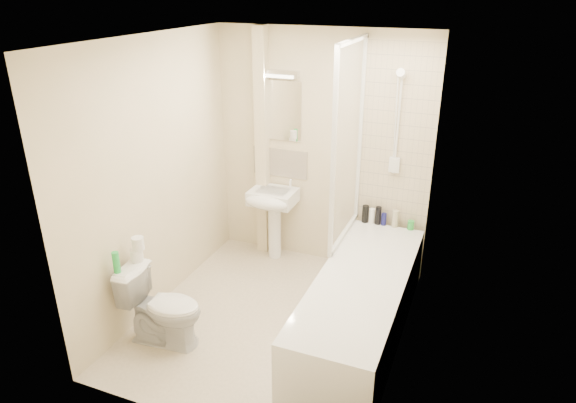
% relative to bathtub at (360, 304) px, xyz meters
% --- Properties ---
extents(floor, '(2.50, 2.50, 0.00)m').
position_rel_bathtub_xyz_m(floor, '(-0.75, -0.12, -0.29)').
color(floor, beige).
rests_on(floor, ground).
extents(wall_back, '(2.20, 0.02, 2.40)m').
position_rel_bathtub_xyz_m(wall_back, '(-0.75, 1.13, 0.91)').
color(wall_back, beige).
rests_on(wall_back, ground).
extents(wall_left, '(0.02, 2.50, 2.40)m').
position_rel_bathtub_xyz_m(wall_left, '(-1.85, -0.12, 0.91)').
color(wall_left, beige).
rests_on(wall_left, ground).
extents(wall_right, '(0.02, 2.50, 2.40)m').
position_rel_bathtub_xyz_m(wall_right, '(0.35, -0.12, 0.91)').
color(wall_right, beige).
rests_on(wall_right, ground).
extents(ceiling, '(2.20, 2.50, 0.02)m').
position_rel_bathtub_xyz_m(ceiling, '(-0.75, -0.12, 2.11)').
color(ceiling, white).
rests_on(ceiling, wall_back).
extents(tile_back, '(0.70, 0.01, 1.75)m').
position_rel_bathtub_xyz_m(tile_back, '(0.00, 1.12, 1.14)').
color(tile_back, beige).
rests_on(tile_back, wall_back).
extents(tile_right, '(0.01, 2.10, 1.75)m').
position_rel_bathtub_xyz_m(tile_right, '(0.34, 0.00, 1.14)').
color(tile_right, beige).
rests_on(tile_right, wall_right).
extents(pipe_boxing, '(0.12, 0.12, 2.40)m').
position_rel_bathtub_xyz_m(pipe_boxing, '(-1.37, 1.07, 0.91)').
color(pipe_boxing, beige).
rests_on(pipe_boxing, ground).
extents(splashback, '(0.60, 0.02, 0.30)m').
position_rel_bathtub_xyz_m(splashback, '(-1.19, 1.12, 0.74)').
color(splashback, beige).
rests_on(splashback, wall_back).
extents(mirror, '(0.46, 0.01, 0.60)m').
position_rel_bathtub_xyz_m(mirror, '(-1.19, 1.12, 1.29)').
color(mirror, white).
rests_on(mirror, wall_back).
extents(strip_light, '(0.42, 0.07, 0.07)m').
position_rel_bathtub_xyz_m(strip_light, '(-1.19, 1.10, 1.66)').
color(strip_light, silver).
rests_on(strip_light, wall_back).
extents(bathtub, '(0.70, 2.10, 0.55)m').
position_rel_bathtub_xyz_m(bathtub, '(0.00, 0.00, 0.00)').
color(bathtub, white).
rests_on(bathtub, ground).
extents(shower_screen, '(0.04, 0.92, 1.80)m').
position_rel_bathtub_xyz_m(shower_screen, '(-0.35, 0.68, 1.16)').
color(shower_screen, white).
rests_on(shower_screen, bathtub).
extents(shower_fixture, '(0.10, 0.16, 0.99)m').
position_rel_bathtub_xyz_m(shower_fixture, '(-0.00, 1.08, 1.26)').
color(shower_fixture, white).
rests_on(shower_fixture, wall_back).
extents(pedestal_sink, '(0.47, 0.45, 0.90)m').
position_rel_bathtub_xyz_m(pedestal_sink, '(-1.19, 0.90, 0.34)').
color(pedestal_sink, white).
rests_on(pedestal_sink, ground).
extents(bottle_black_a, '(0.07, 0.07, 0.18)m').
position_rel_bathtub_xyz_m(bottle_black_a, '(-0.24, 1.04, 0.35)').
color(bottle_black_a, black).
rests_on(bottle_black_a, bathtub).
extents(bottle_white_a, '(0.06, 0.06, 0.15)m').
position_rel_bathtub_xyz_m(bottle_white_a, '(-0.17, 1.04, 0.34)').
color(bottle_white_a, white).
rests_on(bottle_white_a, bathtub).
extents(bottle_black_b, '(0.06, 0.06, 0.18)m').
position_rel_bathtub_xyz_m(bottle_black_b, '(-0.11, 1.04, 0.35)').
color(bottle_black_b, black).
rests_on(bottle_black_b, bathtub).
extents(bottle_blue, '(0.05, 0.05, 0.12)m').
position_rel_bathtub_xyz_m(bottle_blue, '(-0.05, 1.04, 0.32)').
color(bottle_blue, navy).
rests_on(bottle_blue, bathtub).
extents(bottle_cream, '(0.06, 0.06, 0.17)m').
position_rel_bathtub_xyz_m(bottle_cream, '(0.06, 1.04, 0.35)').
color(bottle_cream, beige).
rests_on(bottle_cream, bathtub).
extents(bottle_green, '(0.06, 0.06, 0.09)m').
position_rel_bathtub_xyz_m(bottle_green, '(0.22, 1.04, 0.31)').
color(bottle_green, green).
rests_on(bottle_green, bathtub).
extents(toilet, '(0.49, 0.72, 0.67)m').
position_rel_bathtub_xyz_m(toilet, '(-1.47, -0.70, 0.04)').
color(toilet, white).
rests_on(toilet, ground).
extents(toilet_roll_lower, '(0.10, 0.10, 0.11)m').
position_rel_bathtub_xyz_m(toilet_roll_lower, '(-1.73, -0.62, 0.43)').
color(toilet_roll_lower, white).
rests_on(toilet_roll_lower, toilet).
extents(toilet_roll_upper, '(0.10, 0.10, 0.11)m').
position_rel_bathtub_xyz_m(toilet_roll_upper, '(-1.71, -0.61, 0.54)').
color(toilet_roll_upper, white).
rests_on(toilet_roll_upper, toilet_roll_lower).
extents(green_bottle, '(0.05, 0.05, 0.18)m').
position_rel_bathtub_xyz_m(green_bottle, '(-1.76, -0.83, 0.47)').
color(green_bottle, green).
rests_on(green_bottle, toilet).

